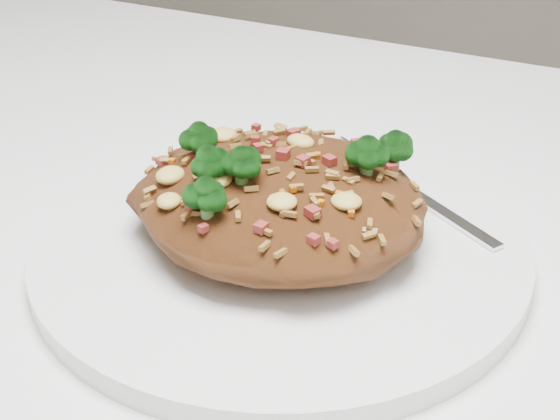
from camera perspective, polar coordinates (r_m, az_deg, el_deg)
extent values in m
cube|color=white|center=(0.46, -1.93, -5.82)|extent=(1.20, 0.80, 0.04)
cylinder|color=olive|center=(1.18, -17.43, -4.36)|extent=(0.06, 0.06, 0.71)
cylinder|color=white|center=(0.46, 0.00, -2.37)|extent=(0.29, 0.29, 0.01)
ellipsoid|color=brown|center=(0.44, 0.00, 0.79)|extent=(0.17, 0.15, 0.04)
ellipsoid|color=#083B08|center=(0.41, -2.85, 3.48)|extent=(0.02, 0.02, 0.02)
ellipsoid|color=#083B08|center=(0.41, -5.24, 3.36)|extent=(0.02, 0.02, 0.02)
ellipsoid|color=#083B08|center=(0.39, -5.40, 1.09)|extent=(0.02, 0.02, 0.02)
ellipsoid|color=#083B08|center=(0.45, 8.41, 4.55)|extent=(0.02, 0.02, 0.02)
ellipsoid|color=#083B08|center=(0.43, 6.41, 4.10)|extent=(0.02, 0.02, 0.02)
ellipsoid|color=#083B08|center=(0.44, -5.90, 5.26)|extent=(0.02, 0.02, 0.02)
cube|color=silver|center=(0.47, 12.78, -0.79)|extent=(0.09, 0.06, 0.00)
cube|color=silver|center=(0.53, 5.69, 3.85)|extent=(0.04, 0.04, 0.00)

